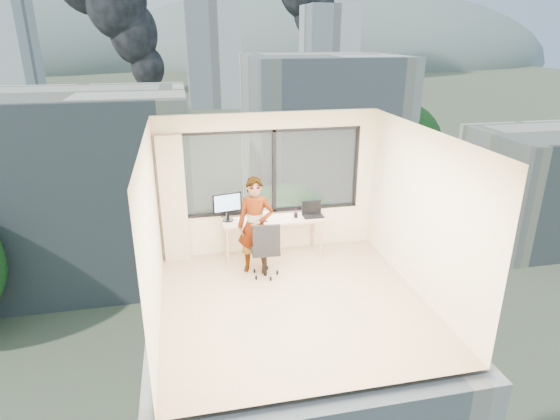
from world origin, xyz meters
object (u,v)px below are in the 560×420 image
object	(u,v)px
game_console	(260,212)
monitor	(227,207)
desk	(272,237)
chair	(265,248)
person	(255,226)
handbag	(311,205)
laptop	(313,210)

from	to	relation	value
game_console	monitor	bearing A→B (deg)	-162.51
desk	chair	distance (m)	0.78
chair	game_console	distance (m)	1.01
monitor	game_console	world-z (taller)	monitor
desk	person	bearing A→B (deg)	-127.65
desk	handbag	size ratio (longest dim) A/B	6.53
monitor	game_console	bearing A→B (deg)	6.29
person	laptop	xyz separation A→B (m)	(1.13, 0.44, 0.03)
game_console	laptop	xyz separation A→B (m)	(0.92, -0.32, 0.08)
person	handbag	size ratio (longest dim) A/B	6.09
chair	laptop	distance (m)	1.25
monitor	chair	bearing A→B (deg)	-66.77
person	game_console	size ratio (longest dim) A/B	5.48
game_console	laptop	world-z (taller)	laptop
handbag	person	bearing A→B (deg)	-125.90
monitor	handbag	world-z (taller)	monitor
game_console	chair	bearing A→B (deg)	-95.58
monitor	handbag	distance (m)	1.62
laptop	handbag	distance (m)	0.32
laptop	person	bearing A→B (deg)	-158.80
monitor	person	bearing A→B (deg)	-65.03
chair	game_console	xyz separation A→B (m)	(0.10, 0.97, 0.27)
person	handbag	xyz separation A→B (m)	(1.19, 0.75, 0.02)
desk	chair	size ratio (longest dim) A/B	1.75
desk	monitor	bearing A→B (deg)	175.88
chair	laptop	bearing A→B (deg)	35.11
monitor	laptop	bearing A→B (deg)	-15.77
monitor	game_console	xyz separation A→B (m)	(0.63, 0.20, -0.23)
game_console	handbag	bearing A→B (deg)	-0.31
laptop	handbag	xyz separation A→B (m)	(0.06, 0.31, -0.01)
person	handbag	bearing A→B (deg)	49.66
chair	laptop	xyz separation A→B (m)	(1.01, 0.65, 0.35)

